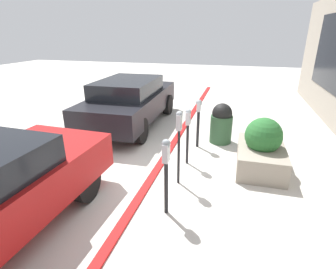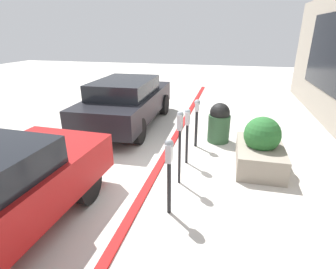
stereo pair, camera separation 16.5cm
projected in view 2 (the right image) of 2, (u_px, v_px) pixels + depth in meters
name	position (u px, v px, depth m)	size (l,w,h in m)	color
ground_plane	(161.00, 169.00, 5.84)	(40.00, 40.00, 0.00)	beige
curb_strip	(158.00, 168.00, 5.85)	(19.00, 0.16, 0.04)	red
parking_meter_nearest	(169.00, 164.00, 4.12)	(0.17, 0.14, 1.34)	black
parking_meter_second	(180.00, 133.00, 4.94)	(0.15, 0.13, 1.51)	black
parking_meter_middle	(187.00, 126.00, 5.81)	(0.15, 0.13, 1.31)	black
parking_meter_fourth	(197.00, 115.00, 6.72)	(0.18, 0.15, 1.28)	black
planter_box	(260.00, 148.00, 5.80)	(1.59, 0.99, 1.18)	gray
parked_car_middle	(127.00, 101.00, 8.35)	(4.62, 1.95, 1.50)	black
trash_bin	(219.00, 123.00, 7.16)	(0.59, 0.59, 1.10)	#2D5133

